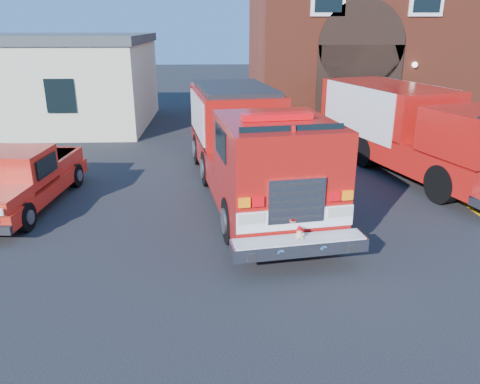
{
  "coord_description": "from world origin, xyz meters",
  "views": [
    {
      "loc": [
        -0.45,
        -10.94,
        4.81
      ],
      "look_at": [
        0.0,
        -1.2,
        1.3
      ],
      "focal_mm": 35.0,
      "sensor_mm": 36.0,
      "label": 1
    }
  ],
  "objects_px": {
    "side_building": "(44,80)",
    "fire_engine": "(249,144)",
    "secondary_truck": "(411,128)",
    "pickup_truck": "(22,179)",
    "fire_station": "(401,35)"
  },
  "relations": [
    {
      "from": "side_building",
      "to": "fire_engine",
      "type": "relative_size",
      "value": 1.04
    },
    {
      "from": "fire_engine",
      "to": "secondary_truck",
      "type": "relative_size",
      "value": 1.1
    },
    {
      "from": "fire_station",
      "to": "secondary_truck",
      "type": "distance_m",
      "value": 10.44
    },
    {
      "from": "fire_station",
      "to": "pickup_truck",
      "type": "bearing_deg",
      "value": -140.07
    },
    {
      "from": "fire_engine",
      "to": "secondary_truck",
      "type": "height_order",
      "value": "fire_engine"
    },
    {
      "from": "fire_engine",
      "to": "pickup_truck",
      "type": "relative_size",
      "value": 1.88
    },
    {
      "from": "fire_station",
      "to": "secondary_truck",
      "type": "height_order",
      "value": "fire_station"
    },
    {
      "from": "pickup_truck",
      "to": "secondary_truck",
      "type": "xyz_separation_m",
      "value": [
        11.93,
        2.81,
        0.73
      ]
    },
    {
      "from": "fire_engine",
      "to": "pickup_truck",
      "type": "height_order",
      "value": "fire_engine"
    },
    {
      "from": "fire_engine",
      "to": "fire_station",
      "type": "bearing_deg",
      "value": 53.84
    },
    {
      "from": "side_building",
      "to": "secondary_truck",
      "type": "height_order",
      "value": "side_building"
    },
    {
      "from": "fire_station",
      "to": "fire_engine",
      "type": "distance_m",
      "value": 14.76
    },
    {
      "from": "side_building",
      "to": "fire_station",
      "type": "bearing_deg",
      "value": 3.14
    },
    {
      "from": "fire_station",
      "to": "side_building",
      "type": "distance_m",
      "value": 18.13
    },
    {
      "from": "pickup_truck",
      "to": "secondary_truck",
      "type": "relative_size",
      "value": 0.58
    }
  ]
}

